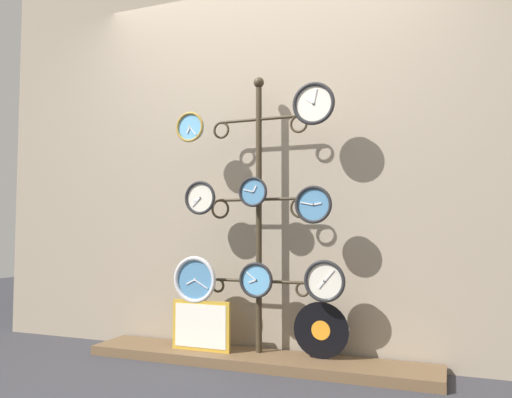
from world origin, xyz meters
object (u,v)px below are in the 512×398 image
object	(u,v)px
clock_middle_right	(313,205)
clock_bottom_left	(195,280)
clock_middle_center	(254,192)
vinyl_record	(321,330)
clock_top_right	(314,104)
display_stand	(259,268)
clock_middle_left	(200,198)
picture_frame	(201,326)
clock_bottom_right	(325,281)
clock_top_left	(190,127)
clock_bottom_center	(256,280)

from	to	relation	value
clock_middle_right	clock_bottom_left	xyz separation A→B (m)	(-0.79, 0.02, -0.47)
clock_middle_center	vinyl_record	distance (m)	0.93
clock_top_right	vinyl_record	distance (m)	1.35
display_stand	clock_middle_left	distance (m)	0.59
display_stand	picture_frame	bearing A→B (deg)	-164.60
clock_middle_center	picture_frame	distance (m)	0.92
clock_bottom_right	vinyl_record	world-z (taller)	clock_bottom_right
clock_top_left	clock_top_right	world-z (taller)	clock_top_right
clock_bottom_left	vinyl_record	xyz separation A→B (m)	(0.81, 0.08, -0.28)
picture_frame	clock_top_right	bearing A→B (deg)	-0.94
clock_middle_left	clock_bottom_left	bearing A→B (deg)	-168.35
display_stand	clock_middle_right	world-z (taller)	display_stand
clock_middle_center	display_stand	bearing A→B (deg)	92.24
display_stand	clock_middle_center	size ratio (longest dim) A/B	9.57
display_stand	vinyl_record	bearing A→B (deg)	-2.10
clock_top_left	clock_middle_left	bearing A→B (deg)	20.30
clock_top_left	vinyl_record	xyz separation A→B (m)	(0.84, 0.09, -1.27)
clock_top_left	clock_top_right	size ratio (longest dim) A/B	0.78
clock_middle_left	clock_middle_right	bearing A→B (deg)	-1.96
clock_top_right	clock_bottom_left	xyz separation A→B (m)	(-0.80, 0.02, -1.07)
clock_top_left	picture_frame	size ratio (longest dim) A/B	0.50
display_stand	picture_frame	world-z (taller)	display_stand
clock_bottom_left	picture_frame	size ratio (longest dim) A/B	0.75
display_stand	vinyl_record	world-z (taller)	display_stand
clock_bottom_center	clock_bottom_right	size ratio (longest dim) A/B	0.89
clock_bottom_center	picture_frame	size ratio (longest dim) A/B	0.55
clock_middle_center	clock_middle_left	bearing A→B (deg)	178.25
clock_top_left	picture_frame	distance (m)	1.28
clock_middle_center	clock_bottom_center	distance (m)	0.54
vinyl_record	clock_middle_center	bearing A→B (deg)	-168.35
clock_middle_left	clock_bottom_right	distance (m)	0.96
clock_top_left	clock_middle_left	size ratio (longest dim) A/B	0.91
clock_middle_right	clock_bottom_center	world-z (taller)	clock_middle_right
display_stand	clock_top_right	xyz separation A→B (m)	(0.39, -0.11, 0.99)
clock_top_right	clock_middle_right	bearing A→B (deg)	-176.48
clock_bottom_left	picture_frame	world-z (taller)	clock_bottom_left
clock_bottom_left	clock_bottom_right	distance (m)	0.85
clock_middle_right	picture_frame	size ratio (longest dim) A/B	0.56
clock_middle_right	clock_bottom_center	xyz separation A→B (m)	(-0.37, 0.03, -0.46)
clock_middle_left	clock_bottom_center	world-z (taller)	clock_middle_left
display_stand	clock_top_left	xyz separation A→B (m)	(-0.44, -0.11, 0.91)
clock_top_right	clock_middle_left	bearing A→B (deg)	178.08
clock_top_left	clock_middle_right	world-z (taller)	clock_top_left
clock_middle_left	clock_bottom_center	distance (m)	0.65
clock_bottom_center	clock_middle_left	bearing A→B (deg)	-179.51
display_stand	clock_middle_center	distance (m)	0.49
clock_top_right	clock_bottom_left	world-z (taller)	clock_top_right
clock_bottom_center	vinyl_record	bearing A→B (deg)	9.83
clock_top_right	picture_frame	bearing A→B (deg)	179.06
display_stand	clock_bottom_right	xyz separation A→B (m)	(0.45, -0.09, -0.06)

